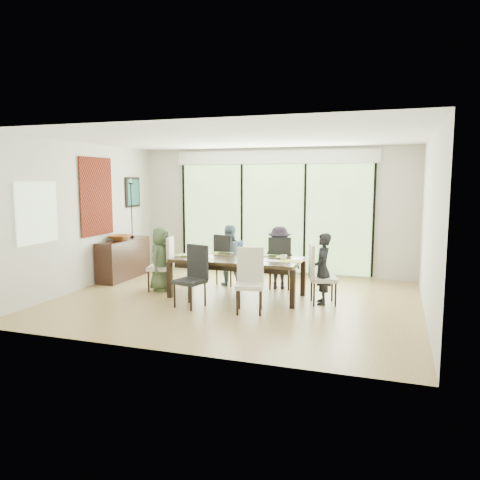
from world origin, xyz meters
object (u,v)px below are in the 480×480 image
(chair_left_end, at_px, (160,263))
(table_top, at_px, (237,260))
(vase, at_px, (241,255))
(bowl, at_px, (120,238))
(person_far_left, at_px, (229,255))
(person_right_end, at_px, (323,269))
(laptop, at_px, (190,256))
(chair_right_end, at_px, (324,274))
(chair_far_right, at_px, (279,262))
(chair_near_left, at_px, (190,276))
(cup_a, at_px, (203,252))
(cup_b, at_px, (243,257))
(chair_far_left, at_px, (229,259))
(chair_near_right, at_px, (249,281))
(person_left_end, at_px, (161,259))
(sideboard, at_px, (124,259))
(person_far_right, at_px, (279,258))
(cup_c, at_px, (283,257))

(chair_left_end, bearing_deg, table_top, 75.49)
(vase, distance_m, bowl, 2.81)
(chair_left_end, relative_size, person_far_left, 0.85)
(person_right_end, xyz_separation_m, laptop, (-2.33, -0.10, 0.11))
(chair_right_end, distance_m, chair_far_right, 1.27)
(chair_near_left, bearing_deg, laptop, 130.91)
(chair_far_right, bearing_deg, chair_near_left, 45.25)
(chair_near_left, relative_size, person_far_left, 0.85)
(table_top, distance_m, cup_a, 0.72)
(cup_b, bearing_deg, person_right_end, 4.30)
(chair_far_left, xyz_separation_m, cup_b, (0.60, -0.95, 0.22))
(table_top, relative_size, person_right_end, 1.86)
(chair_near_right, xyz_separation_m, cup_a, (-1.20, 1.02, 0.22))
(person_left_end, bearing_deg, chair_right_end, -86.49)
(table_top, bearing_deg, cup_a, 167.91)
(person_left_end, relative_size, bowl, 2.74)
(person_left_end, height_order, person_right_end, same)
(table_top, distance_m, person_far_left, 0.95)
(laptop, bearing_deg, sideboard, 123.10)
(cup_a, height_order, bowl, bowl)
(chair_left_end, height_order, chair_far_right, same)
(chair_left_end, bearing_deg, person_right_end, 75.49)
(chair_near_left, height_order, person_right_end, person_right_end)
(table_top, bearing_deg, person_left_end, 180.00)
(person_far_left, distance_m, cup_b, 1.12)
(vase, distance_m, cup_b, 0.18)
(cup_b, bearing_deg, chair_far_right, 67.17)
(chair_far_left, xyz_separation_m, person_right_end, (1.93, -0.85, 0.09))
(chair_near_right, height_order, cup_b, chair_near_right)
(cup_b, distance_m, bowl, 2.94)
(chair_far_right, distance_m, chair_near_left, 2.02)
(vase, height_order, bowl, bowl)
(table_top, relative_size, laptop, 7.27)
(person_far_right, xyz_separation_m, bowl, (-3.25, -0.24, 0.27))
(person_far_left, bearing_deg, chair_right_end, 142.06)
(chair_left_end, xyz_separation_m, person_left_end, (0.02, 0.00, 0.09))
(chair_left_end, distance_m, chair_far_right, 2.22)
(table_top, relative_size, vase, 20.00)
(table_top, xyz_separation_m, cup_a, (-0.70, 0.15, 0.07))
(chair_near_right, relative_size, sideboard, 0.70)
(person_far_left, distance_m, laptop, 1.02)
(chair_near_right, bearing_deg, person_right_end, 28.16)
(chair_left_end, bearing_deg, chair_right_end, 75.49)
(chair_far_right, xyz_separation_m, bowl, (-3.25, -0.26, 0.36))
(table_top, height_order, chair_left_end, chair_left_end)
(cup_c, xyz_separation_m, sideboard, (-3.50, 0.59, -0.32))
(person_far_left, bearing_deg, table_top, 103.58)
(chair_far_left, relative_size, sideboard, 0.70)
(chair_near_left, relative_size, cup_b, 11.00)
(vase, height_order, cup_b, vase)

